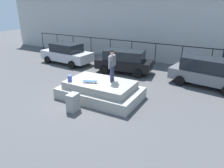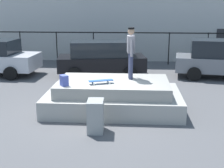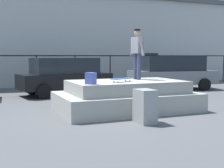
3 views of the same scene
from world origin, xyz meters
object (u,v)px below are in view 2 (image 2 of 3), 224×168
at_px(backpack, 64,80).
at_px(utility_box, 96,116).
at_px(skateboarder, 131,49).
at_px(car_black_hatchback_mid, 102,58).
at_px(skateboard, 101,81).

xyz_separation_m(backpack, utility_box, (1.12, -1.20, -0.70)).
distance_m(skateboarder, utility_box, 2.92).
bearing_deg(car_black_hatchback_mid, backpack, -96.19).
bearing_deg(utility_box, skateboard, 88.19).
bearing_deg(skateboard, utility_box, -89.88).
bearing_deg(car_black_hatchback_mid, skateboarder, -72.06).
height_order(skateboard, backpack, backpack).
height_order(skateboarder, backpack, skateboarder).
relative_size(skateboard, car_black_hatchback_mid, 0.18).
bearing_deg(car_black_hatchback_mid, utility_box, -85.62).
xyz_separation_m(backpack, car_black_hatchback_mid, (0.60, 5.57, -0.25)).
relative_size(skateboarder, backpack, 5.13).
distance_m(backpack, car_black_hatchback_mid, 5.61).
height_order(skateboarder, skateboard, skateboarder).
xyz_separation_m(skateboard, car_black_hatchback_mid, (-0.51, 5.26, -0.18)).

